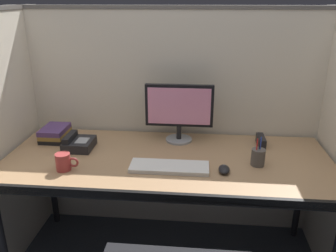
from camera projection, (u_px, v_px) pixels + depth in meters
cubicle_partition_rear at (173, 124)px, 2.41m from camera, size 2.21×0.06×1.57m
desk at (167, 166)px, 2.02m from camera, size 1.90×0.80×0.74m
monitor_center at (179, 109)px, 2.18m from camera, size 0.43×0.17×0.37m
keyboard_main at (169, 167)px, 1.89m from camera, size 0.43×0.15×0.02m
computer_mouse at (224, 169)px, 1.85m from camera, size 0.06×0.10×0.04m
red_stapler at (261, 141)px, 2.18m from camera, size 0.04×0.15×0.06m
coffee_mug at (64, 162)px, 1.86m from camera, size 0.13×0.08×0.09m
book_stack at (55, 133)px, 2.26m from camera, size 0.15×0.21×0.09m
desk_phone at (78, 143)px, 2.13m from camera, size 0.17×0.19×0.09m
pen_cup at (258, 157)px, 1.92m from camera, size 0.08×0.08×0.17m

